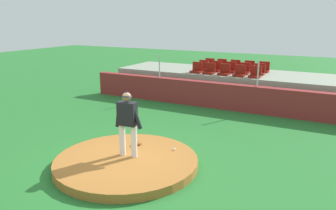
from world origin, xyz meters
TOP-DOWN VIEW (x-y plane):
  - ground_plane at (0.00, 0.00)m, footprint 60.00×60.00m
  - pitchers_mound at (0.00, 0.00)m, footprint 3.76×3.76m
  - pitcher at (-0.04, 0.16)m, footprint 0.79×0.31m
  - baseball at (0.87, 1.06)m, footprint 0.07×0.07m
  - fielding_glove at (-0.26, 0.89)m, footprint 0.34×0.36m
  - brick_barrier at (0.00, 6.70)m, footprint 12.27×0.40m
  - fence_post_left at (-2.75, 6.70)m, footprint 0.06×0.06m
  - fence_post_right at (1.78, 6.70)m, footprint 0.06×0.06m
  - bleacher_platform at (0.00, 8.84)m, footprint 11.11×3.11m
  - stadium_chair_0 at (-1.37, 7.83)m, footprint 0.48×0.44m
  - stadium_chair_1 at (-0.71, 7.80)m, footprint 0.48×0.44m
  - stadium_chair_2 at (0.01, 7.82)m, footprint 0.48×0.44m
  - stadium_chair_3 at (0.72, 7.80)m, footprint 0.48×0.44m
  - stadium_chair_4 at (1.41, 7.82)m, footprint 0.48×0.44m
  - stadium_chair_5 at (-1.37, 8.66)m, footprint 0.48×0.44m
  - stadium_chair_6 at (-0.70, 8.66)m, footprint 0.48×0.44m
  - stadium_chair_7 at (0.03, 8.65)m, footprint 0.48×0.44m
  - stadium_chair_8 at (0.69, 8.65)m, footprint 0.48×0.44m
  - stadium_chair_9 at (1.40, 8.65)m, footprint 0.48×0.44m
  - stadium_chair_10 at (-1.37, 9.48)m, footprint 0.48×0.44m
  - stadium_chair_11 at (-0.71, 9.49)m, footprint 0.48×0.44m
  - stadium_chair_12 at (-0.01, 9.48)m, footprint 0.48×0.44m
  - stadium_chair_13 at (0.70, 9.48)m, footprint 0.48×0.44m
  - stadium_chair_14 at (1.42, 9.47)m, footprint 0.48×0.44m

SIDE VIEW (x-z plane):
  - ground_plane at x=0.00m, z-range 0.00..0.00m
  - pitchers_mound at x=0.00m, z-range 0.00..0.22m
  - baseball at x=0.87m, z-range 0.22..0.30m
  - fielding_glove at x=-0.26m, z-range 0.22..0.33m
  - brick_barrier at x=0.00m, z-range 0.00..1.11m
  - bleacher_platform at x=0.00m, z-range 0.00..1.28m
  - pitcher at x=-0.04m, z-range 0.36..2.13m
  - stadium_chair_0 at x=-1.37m, z-range 1.18..1.68m
  - stadium_chair_1 at x=-0.71m, z-range 1.18..1.68m
  - stadium_chair_2 at x=0.01m, z-range 1.18..1.68m
  - stadium_chair_3 at x=0.72m, z-range 1.18..1.68m
  - stadium_chair_4 at x=1.41m, z-range 1.18..1.68m
  - stadium_chair_5 at x=-1.37m, z-range 1.18..1.68m
  - stadium_chair_6 at x=-0.70m, z-range 1.18..1.68m
  - stadium_chair_7 at x=0.03m, z-range 1.18..1.68m
  - stadium_chair_8 at x=0.69m, z-range 1.18..1.68m
  - stadium_chair_9 at x=1.40m, z-range 1.18..1.68m
  - stadium_chair_10 at x=-1.37m, z-range 1.18..1.68m
  - stadium_chair_11 at x=-0.71m, z-range 1.18..1.68m
  - stadium_chair_12 at x=-0.01m, z-range 1.18..1.68m
  - stadium_chair_13 at x=0.70m, z-range 1.18..1.68m
  - stadium_chair_14 at x=1.42m, z-range 1.18..1.68m
  - fence_post_left at x=-2.75m, z-range 1.11..2.17m
  - fence_post_right at x=1.78m, z-range 1.11..2.17m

